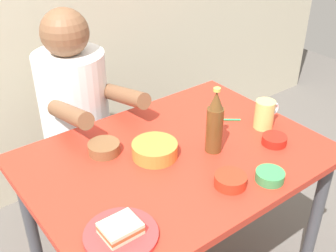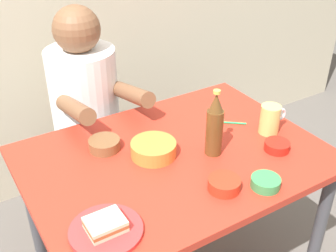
# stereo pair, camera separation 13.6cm
# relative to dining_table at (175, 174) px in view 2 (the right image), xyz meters

# --- Properties ---
(dining_table) EXTENTS (1.10, 0.80, 0.74)m
(dining_table) POSITION_rel_dining_table_xyz_m (0.00, 0.00, 0.00)
(dining_table) COLOR #B72D1E
(dining_table) RESTS_ON ground
(stool) EXTENTS (0.34, 0.34, 0.45)m
(stool) POSITION_rel_dining_table_xyz_m (-0.11, 0.63, -0.30)
(stool) COLOR #4C4C51
(stool) RESTS_ON ground
(person_seated) EXTENTS (0.33, 0.56, 0.72)m
(person_seated) POSITION_rel_dining_table_xyz_m (-0.11, 0.62, 0.12)
(person_seated) COLOR white
(person_seated) RESTS_ON stool
(plate_orange) EXTENTS (0.22, 0.22, 0.01)m
(plate_orange) POSITION_rel_dining_table_xyz_m (-0.38, -0.23, 0.10)
(plate_orange) COLOR red
(plate_orange) RESTS_ON dining_table
(sandwich) EXTENTS (0.11, 0.09, 0.04)m
(sandwich) POSITION_rel_dining_table_xyz_m (-0.38, -0.23, 0.13)
(sandwich) COLOR beige
(sandwich) RESTS_ON plate_orange
(beer_mug) EXTENTS (0.13, 0.08, 0.12)m
(beer_mug) POSITION_rel_dining_table_xyz_m (0.41, -0.06, 0.15)
(beer_mug) COLOR #D1BC66
(beer_mug) RESTS_ON dining_table
(beer_bottle) EXTENTS (0.06, 0.06, 0.26)m
(beer_bottle) POSITION_rel_dining_table_xyz_m (0.13, -0.06, 0.21)
(beer_bottle) COLOR #593819
(beer_bottle) RESTS_ON dining_table
(dip_bowl_green) EXTENTS (0.10, 0.10, 0.03)m
(dip_bowl_green) POSITION_rel_dining_table_xyz_m (0.16, -0.32, 0.11)
(dip_bowl_green) COLOR #388C4C
(dip_bowl_green) RESTS_ON dining_table
(condiment_bowl_brown) EXTENTS (0.12, 0.12, 0.04)m
(condiment_bowl_brown) POSITION_rel_dining_table_xyz_m (-0.21, 0.17, 0.12)
(condiment_bowl_brown) COLOR brown
(condiment_bowl_brown) RESTS_ON dining_table
(sauce_bowl_chili) EXTENTS (0.11, 0.11, 0.04)m
(sauce_bowl_chili) POSITION_rel_dining_table_xyz_m (0.03, -0.25, 0.12)
(sauce_bowl_chili) COLOR red
(sauce_bowl_chili) RESTS_ON dining_table
(sambal_bowl_red) EXTENTS (0.10, 0.10, 0.03)m
(sambal_bowl_red) POSITION_rel_dining_table_xyz_m (0.35, -0.17, 0.11)
(sambal_bowl_red) COLOR #B21E14
(sambal_bowl_red) RESTS_ON dining_table
(soup_bowl_orange) EXTENTS (0.17, 0.17, 0.05)m
(soup_bowl_orange) POSITION_rel_dining_table_xyz_m (-0.07, 0.04, 0.12)
(soup_bowl_orange) COLOR orange
(soup_bowl_orange) RESTS_ON dining_table
(spoon) EXTENTS (0.11, 0.08, 0.01)m
(spoon) POSITION_rel_dining_table_xyz_m (0.30, 0.08, 0.10)
(spoon) COLOR #26A559
(spoon) RESTS_ON dining_table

